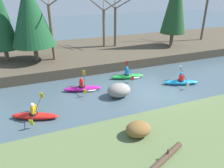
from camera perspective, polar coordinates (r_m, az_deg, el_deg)
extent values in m
plane|color=#425660|center=(15.65, 12.12, -2.64)|extent=(90.00, 90.00, 0.00)
cube|color=#5B7042|center=(12.24, 25.56, -11.33)|extent=(44.00, 5.16, 0.63)
cube|color=#4C4233|center=(24.03, -1.22, 8.60)|extent=(44.00, 10.22, 0.84)
cylinder|color=brown|center=(21.80, -25.83, 7.02)|extent=(0.36, 0.36, 1.02)
cylinder|color=brown|center=(20.53, -19.23, 7.65)|extent=(0.36, 0.36, 1.36)
cone|color=#194C28|center=(19.90, -20.62, 16.97)|extent=(3.65, 3.65, 5.39)
cylinder|color=brown|center=(25.41, 15.25, 11.23)|extent=(0.36, 0.36, 1.38)
cone|color=#1E4723|center=(24.86, 16.33, 20.23)|extent=(2.66, 2.66, 6.64)
cylinder|color=brown|center=(20.00, -15.47, 12.74)|extent=(0.28, 0.28, 4.75)
cylinder|color=brown|center=(24.10, -2.12, 14.38)|extent=(0.28, 0.28, 3.86)
cylinder|color=brown|center=(24.11, -4.28, 20.06)|extent=(1.45, 1.24, 1.31)
cylinder|color=brown|center=(23.50, 0.02, 19.82)|extent=(1.52, 1.30, 1.16)
cylinder|color=brown|center=(24.60, -2.21, 20.37)|extent=(0.68, 1.63, 1.45)
cylinder|color=brown|center=(24.03, 0.86, 14.62)|extent=(0.28, 0.28, 4.07)
cylinder|color=brown|center=(24.02, -1.33, 20.69)|extent=(1.52, 1.30, 1.37)
cylinder|color=brown|center=(23.47, 3.31, 20.36)|extent=(1.60, 1.37, 1.22)
cylinder|color=brown|center=(24.58, 0.81, 20.96)|extent=(0.71, 1.72, 1.52)
cylinder|color=brown|center=(29.15, 23.10, 15.97)|extent=(0.28, 0.28, 5.54)
ellipsoid|color=brown|center=(10.31, 6.89, -11.59)|extent=(1.19, 1.00, 0.65)
ellipsoid|color=#1993D6|center=(17.58, 17.53, 0.45)|extent=(2.75, 1.45, 0.34)
cone|color=#1993D6|center=(18.04, 21.24, 0.57)|extent=(0.40, 0.30, 0.20)
cylinder|color=black|center=(17.51, 17.43, 0.88)|extent=(0.61, 0.61, 0.08)
cylinder|color=red|center=(17.41, 17.53, 1.64)|extent=(0.38, 0.38, 0.42)
sphere|color=#1E89D1|center=(17.30, 17.67, 2.63)|extent=(0.29, 0.29, 0.23)
cylinder|color=red|center=(17.62, 17.63, 2.20)|extent=(0.16, 0.24, 0.35)
cylinder|color=red|center=(17.21, 18.14, 1.59)|extent=(0.16, 0.24, 0.35)
cylinder|color=black|center=(17.45, 18.29, 2.03)|extent=(0.66, 1.82, 0.65)
cube|color=white|center=(18.17, 17.43, 4.08)|extent=(0.24, 0.21, 0.41)
cube|color=white|center=(16.75, 19.23, -0.20)|extent=(0.24, 0.21, 0.41)
ellipsoid|color=green|center=(17.90, 4.00, 2.02)|extent=(2.77, 1.13, 0.34)
cone|color=green|center=(18.22, 7.80, 2.32)|extent=(0.38, 0.27, 0.20)
cylinder|color=black|center=(17.83, 3.86, 2.44)|extent=(0.57, 0.57, 0.08)
cylinder|color=#1984CC|center=(17.74, 3.88, 3.19)|extent=(0.35, 0.35, 0.42)
sphere|color=#1E89D1|center=(17.63, 3.91, 4.17)|extent=(0.27, 0.27, 0.23)
cylinder|color=#1984CC|center=(17.95, 4.02, 3.74)|extent=(0.13, 0.24, 0.35)
cylinder|color=#1984CC|center=(17.52, 4.39, 3.19)|extent=(0.13, 0.24, 0.35)
cylinder|color=black|center=(17.75, 4.62, 3.61)|extent=(0.42, 1.88, 0.65)
cube|color=red|center=(18.51, 3.92, 5.54)|extent=(0.23, 0.20, 0.41)
cube|color=red|center=(17.01, 5.37, 1.51)|extent=(0.23, 0.20, 0.41)
ellipsoid|color=white|center=(18.06, 5.69, 1.90)|extent=(1.22, 0.91, 0.18)
ellipsoid|color=#C61999|center=(15.89, -7.74, -1.18)|extent=(2.77, 1.22, 0.34)
cone|color=#C61999|center=(15.92, -3.28, -0.87)|extent=(0.39, 0.28, 0.20)
cylinder|color=black|center=(15.83, -7.95, -0.72)|extent=(0.58, 0.58, 0.08)
cylinder|color=red|center=(15.72, -8.00, 0.10)|extent=(0.36, 0.36, 0.42)
sphere|color=red|center=(15.59, -8.07, 1.19)|extent=(0.28, 0.28, 0.23)
cylinder|color=red|center=(15.90, -7.67, 0.76)|extent=(0.14, 0.24, 0.35)
cylinder|color=red|center=(15.47, -7.64, 0.05)|extent=(0.14, 0.24, 0.35)
cylinder|color=black|center=(15.67, -7.19, 0.57)|extent=(0.49, 1.87, 0.65)
cube|color=yellow|center=(16.43, -7.33, 2.89)|extent=(0.23, 0.20, 0.41)
cube|color=yellow|center=(14.94, -7.04, -1.97)|extent=(0.23, 0.20, 0.41)
ellipsoid|color=white|center=(15.93, -5.75, -1.33)|extent=(1.23, 0.94, 0.18)
ellipsoid|color=red|center=(13.33, -19.48, -7.87)|extent=(2.71, 1.63, 0.34)
cone|color=red|center=(12.93, -14.30, -8.12)|extent=(0.40, 0.32, 0.20)
cylinder|color=black|center=(13.27, -19.77, -7.33)|extent=(0.63, 0.63, 0.08)
cylinder|color=yellow|center=(13.15, -19.92, -6.40)|extent=(0.40, 0.40, 0.42)
sphere|color=white|center=(13.00, -20.12, -5.16)|extent=(0.30, 0.30, 0.23)
cylinder|color=yellow|center=(13.26, -19.21, -5.57)|extent=(0.17, 0.24, 0.35)
cylinder|color=yellow|center=(12.88, -19.93, -6.63)|extent=(0.17, 0.24, 0.35)
cylinder|color=black|center=(13.01, -19.05, -5.97)|extent=(0.80, 1.77, 0.65)
cube|color=yellow|center=(13.64, -17.91, -2.85)|extent=(0.25, 0.23, 0.41)
cube|color=yellow|center=(12.42, -20.32, -9.40)|extent=(0.25, 0.23, 0.41)
ellipsoid|color=gray|center=(14.84, 1.81, -1.63)|extent=(1.63, 1.27, 0.92)
cylinder|color=#4C3828|center=(9.33, 13.62, -18.34)|extent=(2.23, 1.16, 0.24)
cylinder|color=#4C3828|center=(9.32, 14.44, -16.69)|extent=(0.08, 0.08, 0.20)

